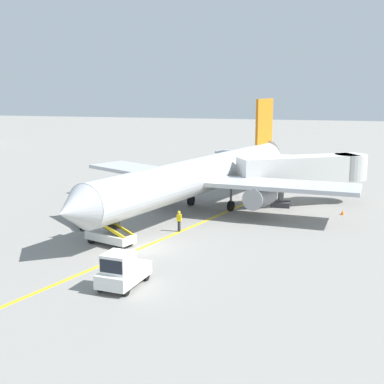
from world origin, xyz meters
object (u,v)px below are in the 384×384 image
(baggage_tug_near_wing, at_px, (115,201))
(belt_loader_forward_hold, at_px, (85,216))
(jet_bridge, at_px, (311,169))
(ground_crew_marshaller, at_px, (179,220))
(safety_cone_nose_right, at_px, (343,212))
(safety_cone_nose_left, at_px, (75,203))
(pushback_tug, at_px, (122,271))
(airliner, at_px, (203,175))
(belt_loader_aft_hold, at_px, (109,234))

(baggage_tug_near_wing, distance_m, belt_loader_forward_hold, 5.62)
(jet_bridge, height_order, ground_crew_marshaller, jet_bridge)
(jet_bridge, height_order, safety_cone_nose_right, jet_bridge)
(safety_cone_nose_left, bearing_deg, ground_crew_marshaller, -28.68)
(pushback_tug, xyz_separation_m, safety_cone_nose_right, (13.09, 21.17, -0.77))
(airliner, relative_size, jet_bridge, 2.78)
(jet_bridge, bearing_deg, belt_loader_forward_hold, -145.76)
(airliner, height_order, pushback_tug, airliner)
(ground_crew_marshaller, bearing_deg, safety_cone_nose_right, 34.50)
(airliner, xyz_separation_m, safety_cone_nose_left, (-12.84, -0.46, -3.20))
(belt_loader_aft_hold, xyz_separation_m, ground_crew_marshaller, (4.13, 4.57, 0.13))
(belt_loader_forward_hold, height_order, safety_cone_nose_left, belt_loader_forward_hold)
(belt_loader_forward_hold, xyz_separation_m, ground_crew_marshaller, (8.20, -0.05, 0.13))
(pushback_tug, distance_m, baggage_tug_near_wing, 19.48)
(belt_loader_forward_hold, bearing_deg, safety_cone_nose_right, 22.73)
(pushback_tug, bearing_deg, safety_cone_nose_right, 58.26)
(airliner, distance_m, belt_loader_aft_hold, 12.95)
(baggage_tug_near_wing, xyz_separation_m, safety_cone_nose_left, (-4.73, 1.20, -0.71))
(pushback_tug, bearing_deg, airliner, 88.79)
(airliner, bearing_deg, belt_loader_aft_hold, -110.46)
(jet_bridge, bearing_deg, safety_cone_nose_left, -166.09)
(safety_cone_nose_left, bearing_deg, pushback_tug, -56.95)
(ground_crew_marshaller, relative_size, safety_cone_nose_left, 3.86)
(jet_bridge, xyz_separation_m, pushback_tug, (-10.10, -24.67, -2.55))
(belt_loader_aft_hold, bearing_deg, airliner, 69.54)
(ground_crew_marshaller, height_order, safety_cone_nose_right, ground_crew_marshaller)
(belt_loader_forward_hold, height_order, safety_cone_nose_right, belt_loader_forward_hold)
(airliner, distance_m, baggage_tug_near_wing, 8.64)
(baggage_tug_near_wing, bearing_deg, belt_loader_forward_hold, -94.07)
(ground_crew_marshaller, bearing_deg, airliner, 87.59)
(airliner, height_order, baggage_tug_near_wing, airliner)
(jet_bridge, relative_size, pushback_tug, 3.24)
(safety_cone_nose_left, height_order, safety_cone_nose_right, same)
(ground_crew_marshaller, bearing_deg, pushback_tug, -90.49)
(safety_cone_nose_left, bearing_deg, baggage_tug_near_wing, -14.24)
(safety_cone_nose_left, bearing_deg, belt_loader_aft_hold, -53.67)
(baggage_tug_near_wing, distance_m, safety_cone_nose_right, 21.06)
(airliner, distance_m, jet_bridge, 10.95)
(belt_loader_forward_hold, xyz_separation_m, belt_loader_aft_hold, (4.08, -4.62, 0.00))
(belt_loader_forward_hold, height_order, belt_loader_aft_hold, same)
(ground_crew_marshaller, xyz_separation_m, safety_cone_nose_left, (-12.53, 6.85, -0.69))
(safety_cone_nose_left, xyz_separation_m, safety_cone_nose_right, (25.51, 2.07, 0.00))
(airliner, xyz_separation_m, baggage_tug_near_wing, (-8.11, -1.66, -2.49))
(jet_bridge, bearing_deg, baggage_tug_near_wing, -159.15)
(airliner, height_order, safety_cone_nose_right, airliner)
(airliner, xyz_separation_m, belt_loader_forward_hold, (-8.51, -7.26, -2.64))
(belt_loader_aft_hold, relative_size, safety_cone_nose_right, 11.65)
(jet_bridge, xyz_separation_m, safety_cone_nose_right, (3.00, -3.51, -3.32))
(pushback_tug, bearing_deg, baggage_tug_near_wing, 113.27)
(belt_loader_aft_hold, bearing_deg, safety_cone_nose_left, 126.33)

